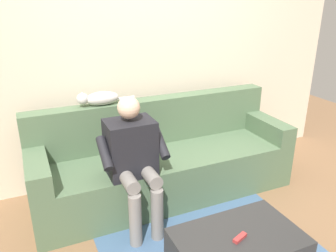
{
  "coord_description": "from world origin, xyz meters",
  "views": [
    {
      "loc": [
        1.15,
        2.54,
        1.83
      ],
      "look_at": [
        0.0,
        -0.04,
        0.73
      ],
      "focal_mm": 36.14,
      "sensor_mm": 36.0,
      "label": 1
    }
  ],
  "objects_px": {
    "person_solo_seated": "(133,155)",
    "cat_on_backrest": "(99,98)",
    "remote_red": "(240,238)",
    "couch": "(164,163)"
  },
  "relations": [
    {
      "from": "cat_on_backrest",
      "to": "couch",
      "type": "bearing_deg",
      "value": 155.46
    },
    {
      "from": "couch",
      "to": "person_solo_seated",
      "type": "distance_m",
      "value": 0.62
    },
    {
      "from": "couch",
      "to": "cat_on_backrest",
      "type": "height_order",
      "value": "cat_on_backrest"
    },
    {
      "from": "couch",
      "to": "person_solo_seated",
      "type": "xyz_separation_m",
      "value": [
        0.42,
        0.34,
        0.32
      ]
    },
    {
      "from": "cat_on_backrest",
      "to": "remote_red",
      "type": "relative_size",
      "value": 4.63
    },
    {
      "from": "person_solo_seated",
      "to": "cat_on_backrest",
      "type": "distance_m",
      "value": 0.68
    },
    {
      "from": "person_solo_seated",
      "to": "cat_on_backrest",
      "type": "xyz_separation_m",
      "value": [
        0.11,
        -0.58,
        0.33
      ]
    },
    {
      "from": "couch",
      "to": "remote_red",
      "type": "xyz_separation_m",
      "value": [
        0.02,
        1.26,
        0.06
      ]
    },
    {
      "from": "cat_on_backrest",
      "to": "remote_red",
      "type": "bearing_deg",
      "value": 108.77
    },
    {
      "from": "person_solo_seated",
      "to": "remote_red",
      "type": "relative_size",
      "value": 9.69
    }
  ]
}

